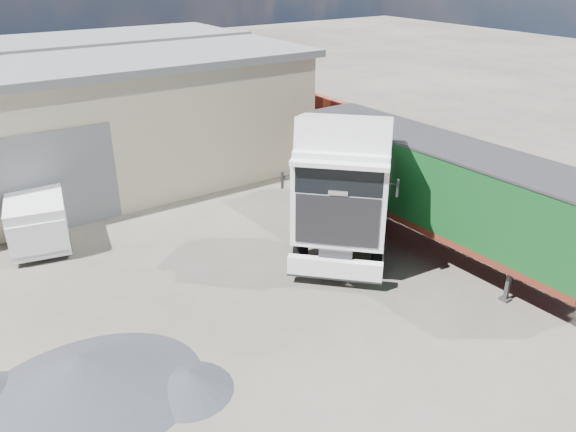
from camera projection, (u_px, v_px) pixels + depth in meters
ground at (260, 358)px, 13.65m from camera, size 120.00×120.00×0.00m
brick_boundary_wall at (419, 156)px, 23.45m from camera, size 0.35×26.00×2.50m
tractor_unit at (344, 193)px, 17.84m from camera, size 6.93×6.96×4.85m
box_trailer at (435, 184)px, 18.05m from camera, size 2.74×11.03×3.64m
panel_van at (38, 215)px, 19.00m from camera, size 2.56×4.57×1.76m
gravel_heap at (78, 379)px, 12.24m from camera, size 6.25×5.36×1.12m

